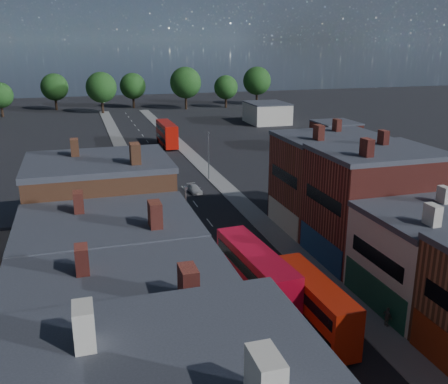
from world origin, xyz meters
TOP-DOWN VIEW (x-y plane):
  - pavement_west at (-6.50, 50.00)m, footprint 3.00×200.00m
  - pavement_east at (6.50, 50.00)m, footprint 3.00×200.00m
  - lamp_post_2 at (-5.20, 30.00)m, footprint 0.25×0.70m
  - lamp_post_3 at (5.20, 60.00)m, footprint 0.25×0.70m
  - bus_0 at (-1.50, 18.82)m, footprint 3.75×12.26m
  - bus_1 at (1.54, 13.46)m, footprint 2.89×10.56m
  - bus_2 at (3.49, 89.53)m, footprint 3.11×12.11m
  - car_2 at (-3.80, 35.07)m, footprint 2.16×4.23m
  - car_3 at (1.20, 53.51)m, footprint 1.94×4.03m
  - ped_1 at (-5.77, 19.83)m, footprint 0.86×0.58m
  - ped_3 at (7.63, 12.21)m, footprint 0.59×1.03m

SIDE VIEW (x-z plane):
  - pavement_west at x=-6.50m, z-range 0.00..0.12m
  - pavement_east at x=6.50m, z-range 0.00..0.12m
  - car_3 at x=1.20m, z-range 0.00..1.13m
  - car_2 at x=-3.80m, z-range 0.00..1.14m
  - ped_1 at x=-5.77m, z-range 0.12..1.75m
  - ped_3 at x=7.63m, z-range 0.12..1.78m
  - bus_1 at x=1.54m, z-range 0.18..4.71m
  - bus_0 at x=-1.50m, z-range 0.21..5.42m
  - bus_2 at x=3.49m, z-range 0.21..5.43m
  - lamp_post_2 at x=-5.20m, z-range 0.64..8.77m
  - lamp_post_3 at x=5.20m, z-range 0.64..8.77m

